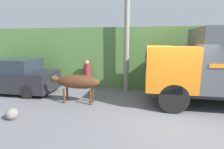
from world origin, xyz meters
TOP-DOWN VIEW (x-y plane):
  - ground_plane at (0.00, 0.00)m, footprint 60.00×60.00m
  - hillside_embankment at (0.00, 6.78)m, footprint 32.00×6.71m
  - building_backdrop at (-5.70, 4.94)m, footprint 6.41×2.70m
  - brown_cow at (-3.87, 0.83)m, footprint 2.21×0.58m
  - parked_suv at (-7.67, 1.70)m, footprint 4.41×1.77m
  - pedestrian_on_hill at (-4.16, 3.10)m, footprint 0.50×0.50m
  - utility_pole at (-2.01, 3.03)m, footprint 0.90×0.26m
  - roadside_rock at (-5.45, -1.12)m, footprint 0.40×0.40m

SIDE VIEW (x-z plane):
  - ground_plane at x=0.00m, z-range 0.00..0.00m
  - roadside_rock at x=-5.45m, z-range 0.00..0.40m
  - parked_suv at x=-7.67m, z-range -0.03..1.70m
  - pedestrian_on_hill at x=-4.16m, z-range 0.06..1.63m
  - brown_cow at x=-3.87m, z-range 0.30..1.52m
  - building_backdrop at x=-5.70m, z-range 0.01..2.88m
  - hillside_embankment at x=0.00m, z-range 0.00..3.34m
  - utility_pole at x=-2.01m, z-range 0.10..7.07m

